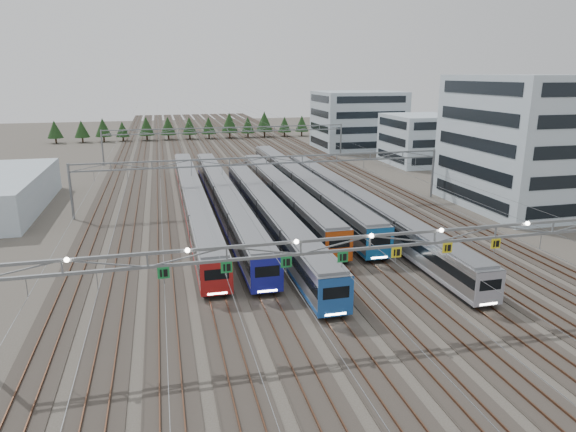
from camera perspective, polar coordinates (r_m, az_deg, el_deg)
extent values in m
plane|color=#47423A|center=(43.37, 8.67, -12.07)|extent=(400.00, 400.00, 0.00)
cube|color=#2D2823|center=(137.61, -7.45, 7.12)|extent=(54.00, 260.00, 0.08)
cube|color=brown|center=(137.11, -18.14, 6.50)|extent=(0.08, 260.00, 0.16)
cube|color=brown|center=(142.70, 2.84, 7.58)|extent=(0.08, 260.00, 0.16)
cube|color=brown|center=(137.52, -7.75, 7.16)|extent=(0.08, 260.00, 0.16)
cube|color=brown|center=(137.68, -7.15, 7.19)|extent=(0.08, 260.00, 0.16)
cube|color=black|center=(77.61, -10.46, 0.72)|extent=(2.49, 62.72, 0.38)
cube|color=#ADB1B6|center=(77.17, -10.53, 2.03)|extent=(2.93, 64.00, 3.29)
cube|color=black|center=(77.08, -10.54, 2.32)|extent=(2.99, 63.68, 0.99)
cube|color=#A21919|center=(77.50, -10.48, 1.03)|extent=(2.98, 63.68, 0.37)
cube|color=slate|center=(76.79, -10.59, 3.30)|extent=(2.64, 62.72, 0.26)
cube|color=#A21919|center=(46.74, -7.92, -6.89)|extent=(2.95, 0.12, 3.29)
cube|color=black|center=(46.56, -7.93, -6.45)|extent=(2.20, 0.10, 0.99)
cube|color=white|center=(47.25, -7.85, -8.52)|extent=(1.76, 0.06, 0.16)
cube|color=black|center=(76.76, -7.05, 0.70)|extent=(2.58, 61.37, 0.39)
cube|color=#ADB1B6|center=(76.30, -7.10, 2.07)|extent=(3.03, 62.63, 3.41)
cube|color=black|center=(76.21, -7.11, 2.37)|extent=(3.09, 62.31, 1.03)
cube|color=#191C98|center=(76.64, -7.06, 1.03)|extent=(3.08, 62.31, 0.38)
cube|color=slate|center=(75.90, -7.14, 3.41)|extent=(2.73, 61.37, 0.27)
cube|color=#191C98|center=(46.79, -2.33, -6.62)|extent=(3.05, 0.12, 3.41)
cube|color=black|center=(46.61, -2.32, -6.17)|extent=(2.27, 0.10, 1.03)
cube|color=white|center=(47.32, -2.29, -8.32)|extent=(1.82, 0.06, 0.16)
cube|color=black|center=(67.94, -2.23, -1.16)|extent=(2.58, 53.43, 0.39)
cube|color=#ADB1B6|center=(67.42, -2.25, 0.38)|extent=(3.04, 54.52, 3.42)
cube|color=black|center=(67.31, -2.25, 0.72)|extent=(3.10, 54.25, 1.03)
cube|color=#1E51A3|center=(67.81, -2.23, -0.79)|extent=(3.09, 54.25, 0.38)
cube|color=slate|center=(66.96, -2.26, 1.88)|extent=(2.73, 53.43, 0.27)
cube|color=#1E51A3|center=(42.63, 5.33, -8.97)|extent=(3.06, 0.12, 3.42)
cube|color=black|center=(42.44, 5.36, -8.49)|extent=(2.28, 0.10, 1.03)
cube|color=white|center=(43.22, 5.31, -10.80)|extent=(1.82, 0.06, 0.16)
cube|color=black|center=(79.12, -0.65, 1.27)|extent=(2.60, 51.44, 0.39)
cube|color=#ADB1B6|center=(78.67, -0.66, 2.62)|extent=(3.06, 52.49, 3.44)
cube|color=black|center=(78.58, -0.66, 2.91)|extent=(3.12, 52.22, 1.04)
cube|color=#C64711|center=(79.01, -0.65, 1.60)|extent=(3.11, 52.22, 0.38)
cube|color=slate|center=(78.28, -0.66, 3.92)|extent=(2.75, 51.44, 0.27)
cube|color=#C64711|center=(54.46, 5.71, -3.41)|extent=(3.08, 0.12, 3.44)
cube|color=black|center=(54.30, 5.74, -3.01)|extent=(2.29, 0.10, 1.04)
cube|color=white|center=(54.92, 5.69, -4.91)|extent=(1.83, 0.06, 0.16)
cube|color=black|center=(85.64, 1.39, 2.38)|extent=(2.65, 63.33, 0.40)
cube|color=#ADB1B6|center=(85.22, 1.40, 3.66)|extent=(3.12, 64.63, 3.51)
cube|color=black|center=(85.13, 1.40, 3.94)|extent=(3.18, 64.30, 1.06)
cube|color=#1862AA|center=(85.54, 1.39, 2.69)|extent=(3.17, 64.30, 0.39)
cube|color=slate|center=(84.85, 1.41, 4.89)|extent=(2.81, 63.33, 0.28)
cube|color=#1862AA|center=(55.82, 10.18, -3.06)|extent=(3.14, 0.12, 3.51)
cube|color=black|center=(55.66, 10.21, -2.66)|extent=(2.34, 0.10, 1.06)
cube|color=white|center=(56.27, 10.13, -4.56)|extent=(1.87, 0.06, 0.17)
cube|color=black|center=(75.19, 7.29, 0.37)|extent=(2.38, 63.35, 0.36)
cube|color=#ADB1B6|center=(74.75, 7.33, 1.66)|extent=(2.80, 64.64, 3.15)
cube|color=black|center=(74.66, 7.34, 1.94)|extent=(2.86, 64.32, 0.95)
cube|color=#9899A6|center=(75.08, 7.30, 0.68)|extent=(2.85, 64.32, 0.35)
cube|color=slate|center=(74.37, 7.38, 2.91)|extent=(2.52, 63.35, 0.25)
cube|color=#9899A6|center=(47.64, 21.51, -7.54)|extent=(2.82, 0.12, 3.15)
cube|color=black|center=(47.48, 21.57, -7.14)|extent=(2.10, 0.10, 0.95)
cube|color=white|center=(48.13, 21.38, -9.08)|extent=(1.68, 0.06, 0.15)
cube|color=gray|center=(40.37, 9.12, -2.21)|extent=(56.00, 0.22, 0.22)
cube|color=gray|center=(40.69, 9.06, -3.55)|extent=(56.00, 0.22, 0.22)
cube|color=#19813B|center=(37.75, -13.66, -6.16)|extent=(0.85, 0.06, 0.85)
cube|color=#19813B|center=(37.97, -6.84, -5.68)|extent=(0.85, 0.06, 0.85)
cube|color=#19813B|center=(38.71, -0.19, -5.14)|extent=(0.85, 0.06, 0.85)
cube|color=#19813B|center=(39.95, 6.11, -4.56)|extent=(0.85, 0.06, 0.85)
cube|color=yellow|center=(41.65, 11.95, -3.97)|extent=(0.85, 0.06, 0.85)
cube|color=yellow|center=(43.74, 17.28, -3.40)|extent=(0.85, 0.06, 0.85)
cube|color=yellow|center=(46.18, 22.09, -2.86)|extent=(0.85, 0.06, 0.85)
cylinder|color=gray|center=(78.00, -22.98, 2.50)|extent=(0.36, 0.36, 8.00)
cylinder|color=gray|center=(88.34, 15.77, 4.57)|extent=(0.36, 0.36, 8.00)
cube|color=gray|center=(77.80, -2.41, 6.56)|extent=(56.00, 0.22, 0.22)
cube|color=gray|center=(77.96, -2.40, 5.83)|extent=(56.00, 0.22, 0.22)
cylinder|color=gray|center=(122.01, -19.93, 7.13)|extent=(0.36, 0.36, 8.00)
cylinder|color=gray|center=(128.86, 5.89, 8.38)|extent=(0.36, 0.36, 8.00)
cube|color=gray|center=(121.88, -6.74, 9.74)|extent=(56.00, 0.22, 0.22)
cube|color=gray|center=(121.98, -6.72, 9.27)|extent=(56.00, 0.22, 0.22)
cube|color=#AAC0CB|center=(86.21, 25.00, 7.41)|extent=(18.00, 22.00, 19.78)
cube|color=#AAC0CB|center=(120.89, 14.48, 8.22)|extent=(14.00, 16.00, 11.02)
cube|color=#AAC0CB|center=(143.27, 7.77, 10.50)|extent=(22.00, 18.00, 15.27)
cube|color=#AAC0CB|center=(87.85, -28.74, 2.30)|extent=(10.00, 30.00, 5.42)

